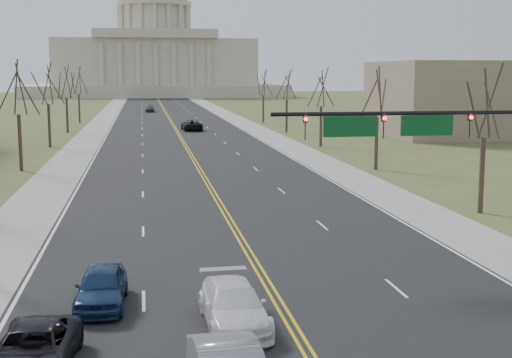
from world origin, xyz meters
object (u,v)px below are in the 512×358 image
object	(u,v)px
signal_mast	(425,137)
car_far_nb	(192,125)
car_sb_inner_second	(234,305)
car_far_sb	(150,108)
car_sb_outer_lead	(33,350)
car_sb_outer_second	(101,287)

from	to	relation	value
signal_mast	car_far_nb	size ratio (longest dim) A/B	2.08
car_sb_inner_second	car_far_sb	xyz separation A→B (m)	(-1.40, 133.10, 0.09)
car_far_nb	car_far_sb	bearing A→B (deg)	-87.28
car_sb_outer_lead	car_sb_outer_second	distance (m)	5.87
car_sb_inner_second	car_far_nb	size ratio (longest dim) A/B	0.86
car_sb_outer_lead	car_far_sb	world-z (taller)	car_far_sb
car_sb_inner_second	car_far_nb	distance (m)	82.48
car_sb_outer_lead	car_far_sb	bearing A→B (deg)	92.95
signal_mast	car_sb_inner_second	size ratio (longest dim) A/B	2.41
car_sb_outer_lead	car_far_nb	xyz separation A→B (m)	(10.38, 85.19, 0.14)
car_sb_outer_lead	car_far_nb	distance (m)	85.82
car_far_sb	car_sb_outer_lead	bearing A→B (deg)	-92.40
signal_mast	car_sb_inner_second	bearing A→B (deg)	-144.47
car_sb_outer_second	signal_mast	bearing A→B (deg)	18.02
car_sb_outer_lead	car_sb_outer_second	bearing A→B (deg)	78.85
car_sb_outer_lead	car_sb_inner_second	xyz separation A→B (m)	(6.18, 2.81, 0.06)
car_sb_outer_second	car_far_nb	world-z (taller)	car_far_nb
car_sb_outer_lead	car_sb_outer_second	size ratio (longest dim) A/B	1.10
car_far_sb	signal_mast	bearing A→B (deg)	-85.49
car_sb_outer_lead	car_far_nb	bearing A→B (deg)	88.02
car_far_sb	car_sb_inner_second	bearing A→B (deg)	-89.78
signal_mast	car_sb_outer_lead	distance (m)	18.97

